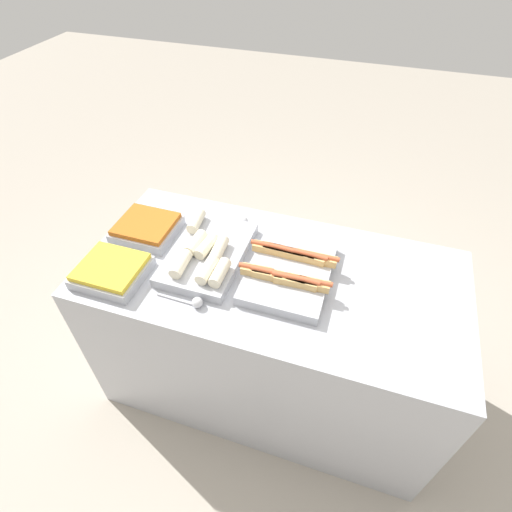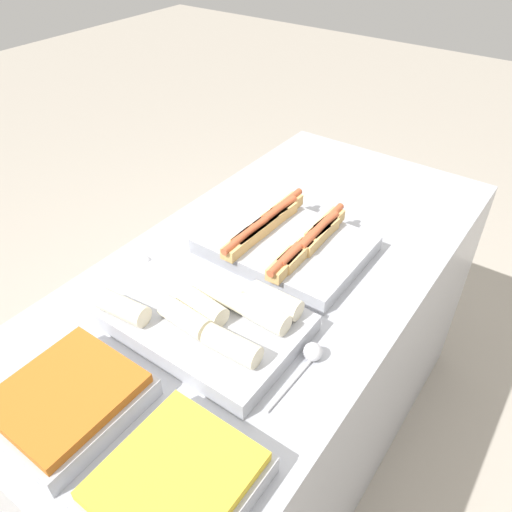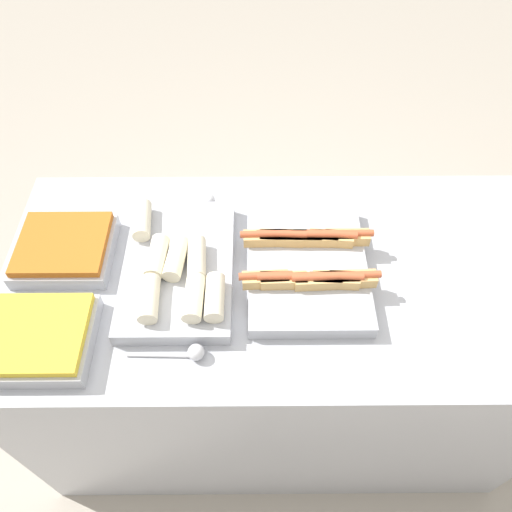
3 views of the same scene
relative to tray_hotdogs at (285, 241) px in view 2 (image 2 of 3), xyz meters
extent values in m
plane|color=#ADA393|center=(-0.08, 0.00, -0.99)|extent=(12.00, 12.00, 0.00)
cube|color=#A8AAB2|center=(-0.08, 0.00, -0.51)|extent=(1.74, 0.86, 0.95)
cube|color=#A8AAB2|center=(0.00, 0.00, -0.01)|extent=(0.36, 0.47, 0.05)
cube|color=tan|center=(0.12, -0.08, 0.03)|extent=(0.14, 0.05, 0.04)
cylinder|color=#C15633|center=(0.12, -0.08, 0.05)|extent=(0.16, 0.03, 0.02)
cube|color=tan|center=(-0.08, 0.08, 0.03)|extent=(0.14, 0.05, 0.04)
cylinder|color=#C15633|center=(-0.08, 0.08, 0.05)|extent=(0.16, 0.03, 0.02)
cube|color=tan|center=(-0.07, -0.08, 0.03)|extent=(0.14, 0.05, 0.04)
cylinder|color=#C15633|center=(-0.07, -0.08, 0.05)|extent=(0.16, 0.02, 0.02)
cube|color=tan|center=(-0.13, 0.08, 0.03)|extent=(0.14, 0.05, 0.04)
cylinder|color=#C15633|center=(-0.13, 0.08, 0.05)|extent=(0.16, 0.03, 0.02)
cube|color=tan|center=(-0.13, -0.08, 0.03)|extent=(0.14, 0.05, 0.04)
cylinder|color=#C15633|center=(-0.13, -0.08, 0.05)|extent=(0.16, 0.03, 0.02)
cube|color=tan|center=(0.02, -0.09, 0.03)|extent=(0.14, 0.05, 0.04)
cylinder|color=#C15633|center=(0.02, -0.09, 0.05)|extent=(0.16, 0.03, 0.02)
cube|color=tan|center=(0.13, 0.08, 0.03)|extent=(0.13, 0.04, 0.04)
cylinder|color=#C15633|center=(0.13, 0.08, 0.05)|extent=(0.15, 0.02, 0.02)
cube|color=tan|center=(-0.02, 0.08, 0.03)|extent=(0.14, 0.05, 0.04)
cylinder|color=#C15633|center=(-0.02, 0.08, 0.05)|extent=(0.16, 0.03, 0.02)
cube|color=tan|center=(0.07, -0.08, 0.03)|extent=(0.14, 0.05, 0.04)
cylinder|color=#C15633|center=(0.07, -0.08, 0.05)|extent=(0.16, 0.03, 0.02)
cube|color=tan|center=(0.03, 0.07, 0.03)|extent=(0.14, 0.05, 0.04)
cylinder|color=#C15633|center=(0.03, 0.07, 0.05)|extent=(0.16, 0.02, 0.02)
cube|color=tan|center=(0.08, 0.08, 0.03)|extent=(0.14, 0.06, 0.04)
cylinder|color=#C15633|center=(0.08, 0.08, 0.05)|extent=(0.16, 0.03, 0.02)
cube|color=#A8AAB2|center=(-0.39, 0.00, -0.01)|extent=(0.33, 0.51, 0.05)
cylinder|color=beige|center=(-0.33, -0.01, 0.04)|extent=(0.06, 0.14, 0.05)
cylinder|color=beige|center=(-0.46, -0.15, 0.04)|extent=(0.06, 0.14, 0.05)
cylinder|color=beige|center=(-0.27, -0.15, 0.04)|extent=(0.06, 0.14, 0.05)
cylinder|color=beige|center=(-0.39, -0.01, 0.04)|extent=(0.07, 0.14, 0.05)
cylinder|color=beige|center=(-0.52, 0.15, 0.04)|extent=(0.07, 0.14, 0.05)
cylinder|color=beige|center=(-0.45, 0.00, 0.04)|extent=(0.06, 0.14, 0.05)
cylinder|color=beige|center=(-0.33, -0.15, 0.04)|extent=(0.06, 0.14, 0.05)
cube|color=#A8AAB2|center=(-0.75, -0.25, -0.01)|extent=(0.29, 0.27, 0.05)
cube|color=gold|center=(-0.75, -0.25, 0.02)|extent=(0.27, 0.24, 0.02)
cube|color=#A8AAB2|center=(-0.75, 0.07, -0.01)|extent=(0.29, 0.27, 0.05)
cube|color=#B7601E|center=(-0.75, 0.07, 0.02)|extent=(0.27, 0.24, 0.02)
cylinder|color=silver|center=(-0.42, -0.29, -0.03)|extent=(0.19, 0.01, 0.01)
sphere|color=silver|center=(-0.32, -0.29, -0.01)|extent=(0.05, 0.05, 0.05)
cylinder|color=silver|center=(-0.42, 0.28, -0.03)|extent=(0.20, 0.02, 0.01)
sphere|color=silver|center=(-0.32, 0.28, -0.01)|extent=(0.05, 0.05, 0.05)
camera|label=1|loc=(0.24, -1.22, 1.27)|focal=28.00mm
camera|label=2|loc=(-1.05, -0.64, 0.90)|focal=35.00mm
camera|label=3|loc=(-0.16, -0.91, 1.21)|focal=35.00mm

